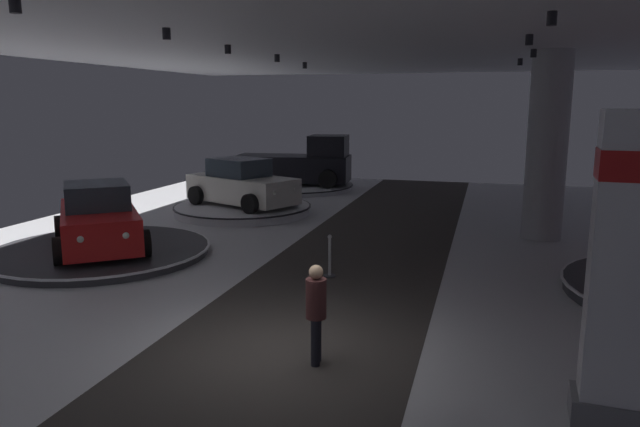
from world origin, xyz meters
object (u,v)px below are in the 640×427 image
Objects in this scene: display_platform_deep_left at (293,186)px; display_car_far_left at (242,184)px; display_car_mid_left at (99,219)px; display_platform_mid_left at (101,251)px; pickup_truck_deep_left at (300,164)px; visitor_walking_near at (316,308)px; column_right at (547,146)px; display_platform_far_left at (243,209)px; brand_sign_pylon at (639,269)px.

display_platform_deep_left is 1.24× the size of display_car_far_left.
display_car_mid_left is 0.77× the size of display_platform_deep_left.
pickup_truck_deep_left reaches higher than display_platform_mid_left.
pickup_truck_deep_left reaches higher than visitor_walking_near.
column_right reaches higher than display_platform_far_left.
display_platform_mid_left is at bearing 155.58° from brand_sign_pylon.
display_platform_far_left is (0.25, -6.48, 0.04)m from display_platform_deep_left.
pickup_truck_deep_left is at bearing 119.28° from brand_sign_pylon.
brand_sign_pylon reaches higher than display_car_far_left.
display_car_far_left reaches higher than display_car_mid_left.
display_car_mid_left is at bearing 129.40° from display_platform_mid_left.
display_platform_mid_left is 13.13m from display_platform_deep_left.
display_platform_mid_left is at bearing -100.29° from display_platform_far_left.
display_car_far_left is at bearing 118.73° from visitor_walking_near.
display_car_mid_left is (-0.02, 0.02, 0.86)m from display_platform_mid_left.
display_car_far_left is at bearing -88.06° from display_platform_deep_left.
display_car_far_left is (1.17, 6.63, 0.95)m from display_platform_mid_left.
column_right is at bearing -35.95° from display_platform_deep_left.
pickup_truck_deep_left is at bearing 143.07° from column_right.
display_platform_mid_left is at bearing -94.16° from display_platform_deep_left.
pickup_truck_deep_left is at bearing 89.37° from display_platform_far_left.
display_platform_deep_left is at bearing 85.84° from display_platform_mid_left.
visitor_walking_near reaches higher than display_platform_deep_left.
pickup_truck_deep_left is (-10.15, 7.63, -1.59)m from column_right.
brand_sign_pylon is at bearing -24.49° from display_car_mid_left.
display_platform_far_left is at bearing -87.81° from display_platform_deep_left.
visitor_walking_near reaches higher than display_platform_mid_left.
visitor_walking_near is (-4.07, -10.16, -1.84)m from column_right.
display_car_far_left reaches higher than display_platform_far_left.
visitor_walking_near is (6.08, -17.79, -0.26)m from pickup_truck_deep_left.
column_right is 1.40× the size of brand_sign_pylon.
column_right is 12.81m from display_car_mid_left.
pickup_truck_deep_left is (0.32, 0.04, 1.03)m from display_platform_deep_left.
display_car_mid_left is at bearing -100.24° from display_car_far_left.
display_platform_deep_left is 3.57× the size of visitor_walking_near.
display_platform_deep_left is (0.95, 13.10, 0.00)m from display_platform_mid_left.
display_platform_mid_left is 1.25× the size of display_car_far_left.
display_car_mid_left is (-11.44, -5.48, -1.76)m from column_right.
display_platform_mid_left is at bearing -154.26° from column_right.
display_car_mid_left is 0.96× the size of display_car_far_left.
brand_sign_pylon is at bearing -59.93° from display_platform_deep_left.
display_platform_mid_left is at bearing -50.60° from display_car_mid_left.
visitor_walking_near is at bearing -61.36° from display_platform_far_left.
pickup_truck_deep_left is (-10.31, 18.39, -0.87)m from brand_sign_pylon.
display_car_mid_left is at bearing 155.51° from brand_sign_pylon.
visitor_walking_near is at bearing -70.17° from display_platform_deep_left.
display_platform_far_left is (1.20, 6.61, 0.05)m from display_platform_mid_left.
display_car_far_left is (0.22, -6.47, 0.95)m from display_platform_deep_left.
brand_sign_pylon reaches higher than display_car_mid_left.
column_right is at bearing 25.74° from display_platform_mid_left.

